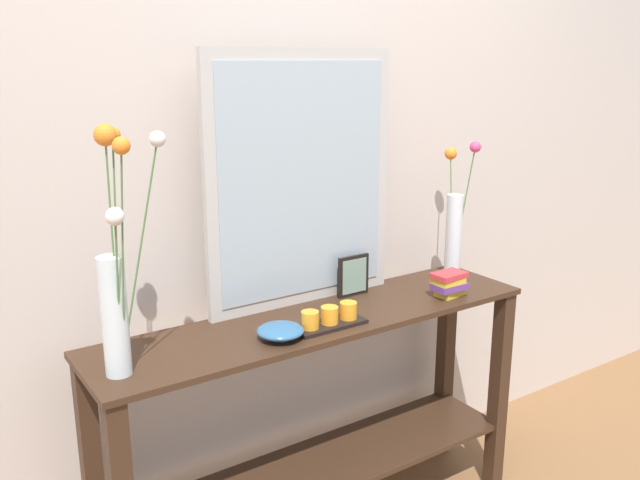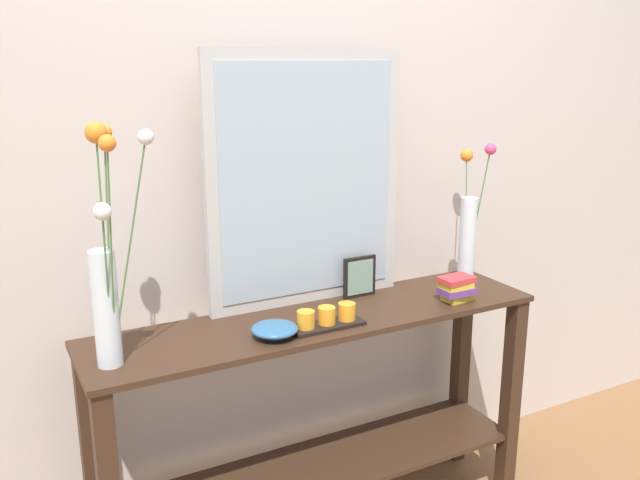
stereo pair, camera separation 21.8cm
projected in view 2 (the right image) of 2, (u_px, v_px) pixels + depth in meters
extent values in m
cube|color=beige|center=(279.00, 150.00, 2.37)|extent=(6.40, 0.08, 2.70)
cube|color=#382316|center=(320.00, 319.00, 2.25)|extent=(1.55, 0.37, 0.02)
cube|color=#382316|center=(320.00, 467.00, 2.39)|extent=(1.49, 0.33, 0.02)
cube|color=#382316|center=(510.00, 401.00, 2.57)|extent=(0.06, 0.06, 0.81)
cube|color=#382316|center=(92.00, 468.00, 2.15)|extent=(0.06, 0.06, 0.81)
cube|color=#382316|center=(460.00, 370.00, 2.82)|extent=(0.06, 0.06, 0.81)
cube|color=#B7B2AD|center=(307.00, 180.00, 2.28)|extent=(0.71, 0.03, 0.86)
cube|color=#9EADB7|center=(309.00, 181.00, 2.27)|extent=(0.63, 0.00, 0.78)
cylinder|color=silver|center=(106.00, 309.00, 1.85)|extent=(0.07, 0.07, 0.33)
cylinder|color=#4C753D|center=(129.00, 252.00, 1.81)|extent=(0.12, 0.07, 0.61)
sphere|color=silver|center=(146.00, 137.00, 1.73)|extent=(0.04, 0.04, 0.04)
cylinder|color=#4C753D|center=(109.00, 249.00, 1.83)|extent=(0.03, 0.01, 0.62)
sphere|color=orange|center=(104.00, 132.00, 1.75)|extent=(0.04, 0.04, 0.04)
cylinder|color=#4C753D|center=(105.00, 250.00, 1.81)|extent=(0.01, 0.01, 0.62)
sphere|color=orange|center=(96.00, 133.00, 1.73)|extent=(0.06, 0.06, 0.06)
cylinder|color=#4C753D|center=(108.00, 288.00, 1.80)|extent=(0.01, 0.08, 0.43)
sphere|color=silver|center=(102.00, 212.00, 1.71)|extent=(0.05, 0.05, 0.05)
cylinder|color=#4C753D|center=(112.00, 258.00, 1.77)|extent=(0.01, 0.10, 0.61)
sphere|color=orange|center=(107.00, 143.00, 1.65)|extent=(0.04, 0.04, 0.04)
cylinder|color=silver|center=(467.00, 240.00, 2.56)|extent=(0.06, 0.06, 0.33)
cylinder|color=#4C753D|center=(478.00, 214.00, 2.54)|extent=(0.06, 0.04, 0.49)
sphere|color=#EA4275|center=(491.00, 149.00, 2.47)|extent=(0.04, 0.04, 0.04)
cylinder|color=#4C753D|center=(466.00, 216.00, 2.58)|extent=(0.05, 0.09, 0.45)
sphere|color=orange|center=(467.00, 155.00, 2.57)|extent=(0.05, 0.05, 0.05)
cube|color=black|center=(327.00, 325.00, 2.16)|extent=(0.24, 0.09, 0.01)
cylinder|color=orange|center=(306.00, 319.00, 2.11)|extent=(0.06, 0.06, 0.05)
cylinder|color=orange|center=(327.00, 315.00, 2.15)|extent=(0.06, 0.06, 0.05)
cylinder|color=orange|center=(347.00, 311.00, 2.18)|extent=(0.06, 0.06, 0.05)
cube|color=black|center=(359.00, 277.00, 2.42)|extent=(0.13, 0.01, 0.15)
cube|color=gray|center=(360.00, 277.00, 2.41)|extent=(0.10, 0.00, 0.12)
cylinder|color=#2D5B84|center=(275.00, 336.00, 2.08)|extent=(0.06, 0.06, 0.01)
ellipsoid|color=#2D5B84|center=(275.00, 329.00, 2.07)|extent=(0.15, 0.15, 0.04)
cube|color=gold|center=(458.00, 296.00, 2.39)|extent=(0.11, 0.08, 0.03)
cube|color=#663884|center=(457.00, 291.00, 2.38)|extent=(0.12, 0.08, 0.02)
cube|color=gold|center=(455.00, 285.00, 2.37)|extent=(0.11, 0.08, 0.02)
cube|color=#C63338|center=(457.00, 279.00, 2.36)|extent=(0.13, 0.09, 0.02)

